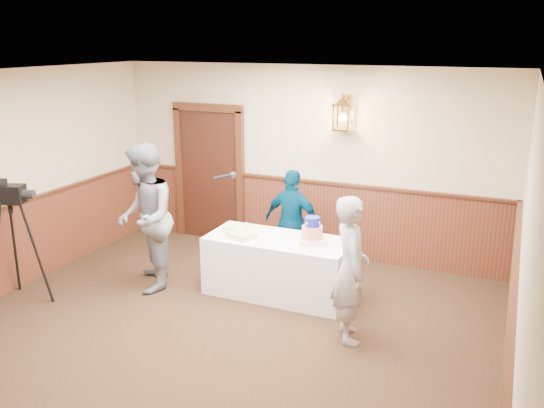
% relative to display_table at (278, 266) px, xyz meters
% --- Properties ---
extents(ground, '(7.00, 7.00, 0.00)m').
position_rel_display_table_xyz_m(ground, '(-0.24, -1.90, -0.38)').
color(ground, black).
rests_on(ground, ground).
extents(room_shell, '(6.02, 7.02, 2.81)m').
position_rel_display_table_xyz_m(room_shell, '(-0.29, -1.45, 1.15)').
color(room_shell, beige).
rests_on(room_shell, ground).
extents(display_table, '(1.80, 0.80, 0.75)m').
position_rel_display_table_xyz_m(display_table, '(0.00, 0.00, 0.00)').
color(display_table, white).
rests_on(display_table, ground).
extents(tiered_cake, '(0.40, 0.40, 0.33)m').
position_rel_display_table_xyz_m(tiered_cake, '(0.44, 0.02, 0.50)').
color(tiered_cake, beige).
rests_on(tiered_cake, display_table).
extents(sheet_cake_yellow, '(0.41, 0.37, 0.07)m').
position_rel_display_table_xyz_m(sheet_cake_yellow, '(-0.43, -0.16, 0.41)').
color(sheet_cake_yellow, '#D5D07F').
rests_on(sheet_cake_yellow, display_table).
extents(sheet_cake_green, '(0.36, 0.32, 0.07)m').
position_rel_display_table_xyz_m(sheet_cake_green, '(-0.63, 0.07, 0.41)').
color(sheet_cake_green, '#B5DE9D').
rests_on(sheet_cake_green, display_table).
extents(interviewer, '(1.62, 1.17, 1.91)m').
position_rel_display_table_xyz_m(interviewer, '(-1.63, -0.50, 0.58)').
color(interviewer, slate).
rests_on(interviewer, ground).
extents(baker, '(0.61, 0.70, 1.61)m').
position_rel_display_table_xyz_m(baker, '(1.14, -0.74, 0.43)').
color(baker, '#A0A0A6').
rests_on(baker, ground).
extents(assistant_p, '(0.89, 0.46, 1.46)m').
position_rel_display_table_xyz_m(assistant_p, '(-0.11, 0.77, 0.35)').
color(assistant_p, '#00304E').
rests_on(assistant_p, ground).
extents(tv_camera_rig, '(0.58, 0.55, 1.49)m').
position_rel_display_table_xyz_m(tv_camera_rig, '(-2.84, -1.48, 0.30)').
color(tv_camera_rig, black).
rests_on(tv_camera_rig, ground).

